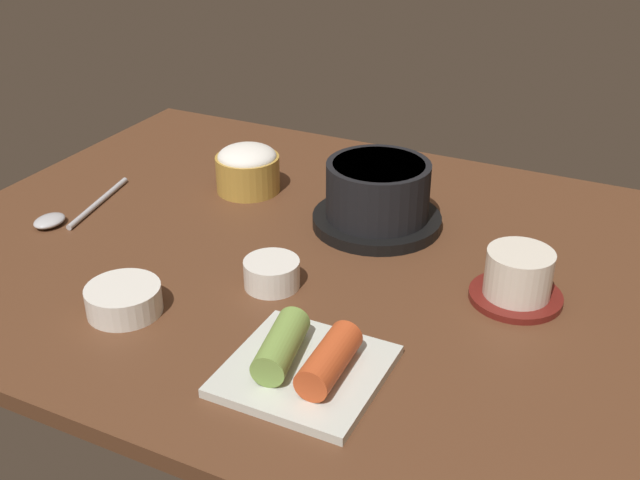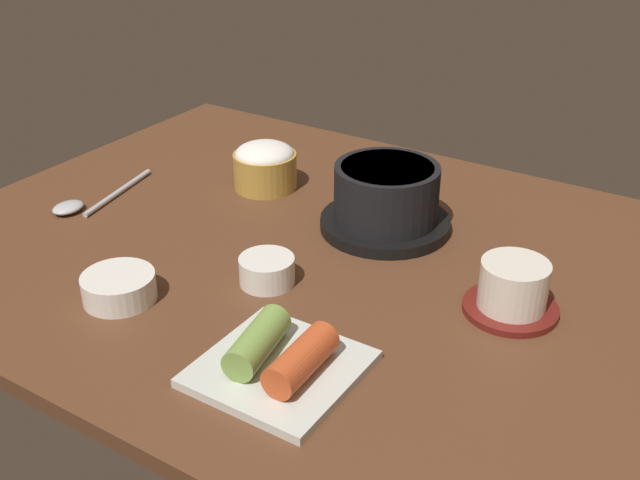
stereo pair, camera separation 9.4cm
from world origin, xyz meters
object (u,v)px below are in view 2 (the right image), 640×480
Objects in this scene: rice_bowl at (265,165)px; side_bowl_near at (119,286)px; kimchi_plate at (279,360)px; spoon at (85,202)px; stone_pot at (386,199)px; tea_cup_with_saucer at (512,290)px; banchan_cup_center at (267,269)px.

rice_bowl is 34.31cm from side_bowl_near.
side_bowl_near is (-23.16, 1.21, 0.11)cm from kimchi_plate.
spoon is at bearing -132.83° from rice_bowl.
kimchi_plate reaches higher than spoon.
kimchi_plate is at bearing -79.77° from stone_pot.
tea_cup_with_saucer is (42.77, -12.66, -0.68)cm from rice_bowl.
spoon is (-60.52, -6.49, -2.29)cm from tea_cup_with_saucer.
rice_bowl reaches higher than tea_cup_with_saucer.
stone_pot is at bearing 23.23° from spoon.
tea_cup_with_saucer is at bearing 28.98° from side_bowl_near.
banchan_cup_center is 0.44× the size of kimchi_plate.
stone_pot reaches higher than side_bowl_near.
tea_cup_with_saucer reaches higher than spoon.
stone_pot is at bearing -6.11° from rice_bowl.
banchan_cup_center reaches higher than side_bowl_near.
stone_pot is 2.08× the size of side_bowl_near.
spoon is (-45.18, 16.05, -0.97)cm from kimchi_plate.
spoon is (-22.02, 14.84, -1.08)cm from side_bowl_near.
rice_bowl reaches higher than banchan_cup_center.
kimchi_plate is (27.43, -35.20, -2.00)cm from rice_bowl.
kimchi_plate is (-15.34, -22.54, -1.33)cm from tea_cup_with_saucer.
rice_bowl is at bearing 173.89° from stone_pot.
rice_bowl is 1.42× the size of banchan_cup_center.
side_bowl_near is at bearing -151.02° from tea_cup_with_saucer.
stone_pot reaches higher than banchan_cup_center.
kimchi_plate is 23.20cm from side_bowl_near.
kimchi_plate is at bearing -49.89° from banchan_cup_center.
banchan_cup_center is (16.32, -22.01, -1.80)cm from rice_bowl.
tea_cup_with_saucer is at bearing 19.47° from banchan_cup_center.
stone_pot is at bearing 75.28° from banchan_cup_center.
kimchi_plate is at bearing -124.24° from tea_cup_with_saucer.
side_bowl_near is (-38.50, -21.33, -1.21)cm from tea_cup_with_saucer.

